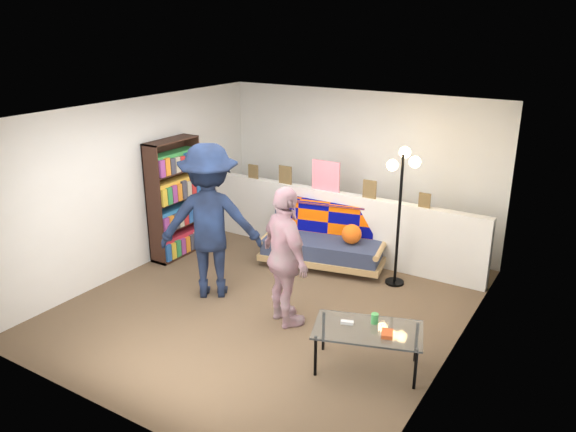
# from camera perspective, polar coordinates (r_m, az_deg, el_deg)

# --- Properties ---
(ground) EXTENTS (5.00, 5.00, 0.00)m
(ground) POSITION_cam_1_polar(r_m,az_deg,el_deg) (7.18, -1.70, -8.85)
(ground) COLOR brown
(ground) RESTS_ON ground
(room_shell) EXTENTS (4.60, 5.05, 2.45)m
(room_shell) POSITION_cam_1_polar(r_m,az_deg,el_deg) (6.94, 0.31, 5.01)
(room_shell) COLOR silver
(room_shell) RESTS_ON ground
(half_wall_ledge) EXTENTS (4.45, 0.15, 1.00)m
(half_wall_ledge) POSITION_cam_1_polar(r_m,az_deg,el_deg) (8.40, 5.02, -0.85)
(half_wall_ledge) COLOR silver
(half_wall_ledge) RESTS_ON ground
(ledge_decor) EXTENTS (2.97, 0.02, 0.45)m
(ledge_decor) POSITION_cam_1_polar(r_m,az_deg,el_deg) (8.27, 3.69, 3.80)
(ledge_decor) COLOR brown
(ledge_decor) RESTS_ON half_wall_ledge
(futon_sofa) EXTENTS (1.89, 1.16, 0.76)m
(futon_sofa) POSITION_cam_1_polar(r_m,az_deg,el_deg) (8.16, 3.85, -2.53)
(futon_sofa) COLOR tan
(futon_sofa) RESTS_ON ground
(bookshelf) EXTENTS (0.30, 0.89, 1.77)m
(bookshelf) POSITION_cam_1_polar(r_m,az_deg,el_deg) (8.48, -11.42, 1.36)
(bookshelf) COLOR black
(bookshelf) RESTS_ON ground
(coffee_table) EXTENTS (1.22, 0.91, 0.56)m
(coffee_table) POSITION_cam_1_polar(r_m,az_deg,el_deg) (5.81, 8.18, -11.56)
(coffee_table) COLOR black
(coffee_table) RESTS_ON ground
(floor_lamp) EXTENTS (0.43, 0.36, 1.86)m
(floor_lamp) POSITION_cam_1_polar(r_m,az_deg,el_deg) (7.37, 11.47, 2.66)
(floor_lamp) COLOR black
(floor_lamp) RESTS_ON ground
(person_left) EXTENTS (1.48, 1.32, 1.99)m
(person_left) POSITION_cam_1_polar(r_m,az_deg,el_deg) (7.10, -7.92, -0.56)
(person_left) COLOR black
(person_left) RESTS_ON ground
(person_right) EXTENTS (1.04, 0.87, 1.67)m
(person_right) POSITION_cam_1_polar(r_m,az_deg,el_deg) (6.39, -0.27, -4.24)
(person_right) COLOR pink
(person_right) RESTS_ON ground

